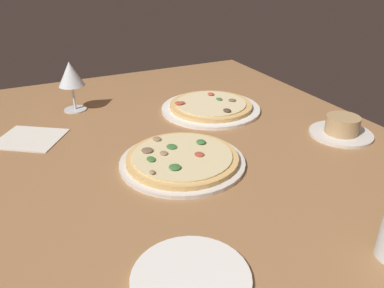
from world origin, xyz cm
name	(u,v)px	position (x,y,z in cm)	size (l,w,h in cm)	color
dining_table	(201,152)	(0.00, 0.00, 2.00)	(150.00, 110.00, 4.00)	#996B42
pizza_main	(182,160)	(7.03, -8.74, 5.22)	(31.24, 31.24, 3.39)	silver
pizza_side	(211,107)	(-21.67, 14.68, 5.16)	(32.58, 32.58, 3.38)	white
ramekin_on_saucer	(342,128)	(11.53, 39.32, 6.19)	(17.77, 17.77, 5.68)	silver
wine_glass_far	(71,76)	(-41.37, -25.74, 15.76)	(8.34, 8.34, 16.25)	silver
side_plate	(191,278)	(42.20, -23.19, 4.45)	(19.68, 19.68, 0.90)	white
paper_menu	(30,138)	(-24.51, -41.55, 4.15)	(14.97, 17.14, 0.30)	silver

